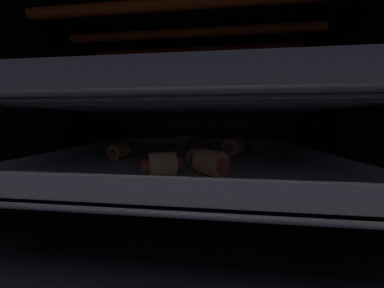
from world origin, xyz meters
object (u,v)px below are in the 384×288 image
pig_in_blanket_lower_2 (234,146)px  pig_in_blanket_upper_1 (230,86)px  pig_in_blanket_lower_6 (183,141)px  pig_in_blanket_upper_3 (202,89)px  pig_in_blanket_lower_1 (211,163)px  pig_in_blanket_lower_5 (119,152)px  pig_in_blanket_upper_5 (129,102)px  heating_element (190,33)px  pig_in_blanket_lower_0 (163,165)px  oven_rack_upper (190,108)px  pig_in_blanket_lower_8 (197,141)px  pig_in_blanket_upper_0 (287,83)px  oven_rack_lower (190,162)px  baking_tray_upper (190,102)px  pig_in_blanket_lower_4 (195,155)px  pig_in_blanket_upper_4 (95,87)px  pig_in_blanket_upper_2 (146,84)px  pig_in_blanket_lower_7 (182,140)px  pig_in_blanket_lower_3 (261,143)px  baking_tray_lower (190,157)px

pig_in_blanket_lower_2 → pig_in_blanket_upper_1: (-1.68, -5.95, 10.42)cm
pig_in_blanket_lower_6 → pig_in_blanket_upper_3: pig_in_blanket_upper_3 is taller
pig_in_blanket_lower_1 → pig_in_blanket_upper_3: (-1.61, 8.60, 10.19)cm
pig_in_blanket_lower_5 → pig_in_blanket_upper_5: bearing=109.1°
heating_element → pig_in_blanket_upper_3: size_ratio=9.03×
pig_in_blanket_lower_0 → pig_in_blanket_upper_5: size_ratio=1.09×
oven_rack_upper → pig_in_blanket_upper_3: bearing=-59.7°
pig_in_blanket_upper_3 → pig_in_blanket_lower_8: bearing=97.1°
pig_in_blanket_upper_0 → oven_rack_lower: bearing=152.5°
pig_in_blanket_lower_0 → baking_tray_upper: baking_tray_upper is taller
pig_in_blanket_lower_4 → pig_in_blanket_upper_4: pig_in_blanket_upper_4 is taller
oven_rack_lower → pig_in_blanket_upper_3: pig_in_blanket_upper_3 is taller
heating_element → pig_in_blanket_upper_1: heating_element is taller
pig_in_blanket_lower_1 → pig_in_blanket_lower_5: 17.98cm
heating_element → pig_in_blanket_upper_5: size_ratio=9.54×
pig_in_blanket_lower_8 → pig_in_blanket_upper_2: size_ratio=1.21×
pig_in_blanket_lower_7 → oven_rack_upper: oven_rack_upper is taller
heating_element → pig_in_blanket_lower_0: (-1.73, -13.82, -20.89)cm
pig_in_blanket_upper_0 → pig_in_blanket_upper_5: size_ratio=1.11×
pig_in_blanket_lower_3 → pig_in_blanket_upper_4: pig_in_blanket_upper_4 is taller
pig_in_blanket_lower_8 → oven_rack_upper: oven_rack_upper is taller
pig_in_blanket_lower_2 → pig_in_blanket_lower_8: pig_in_blanket_lower_2 is taller
pig_in_blanket_lower_8 → pig_in_blanket_upper_3: 19.52cm
oven_rack_lower → pig_in_blanket_lower_1: pig_in_blanket_lower_1 is taller
pig_in_blanket_upper_5 → pig_in_blanket_lower_4: bearing=-45.6°
pig_in_blanket_lower_4 → pig_in_blanket_lower_6: size_ratio=1.12×
pig_in_blanket_lower_6 → pig_in_blanket_upper_3: bearing=-69.1°
pig_in_blanket_lower_2 → pig_in_blanket_lower_3: size_ratio=0.91×
pig_in_blanket_upper_4 → baking_tray_upper: bearing=23.4°
pig_in_blanket_upper_4 → pig_in_blanket_lower_7: bearing=62.0°
baking_tray_lower → pig_in_blanket_lower_4: (1.58, -6.79, 1.71)cm
pig_in_blanket_lower_3 → pig_in_blanket_upper_5: bearing=172.0°
pig_in_blanket_lower_3 → pig_in_blanket_upper_3: pig_in_blanket_upper_3 is taller
oven_rack_upper → pig_in_blanket_lower_4: bearing=-76.9°
pig_in_blanket_lower_0 → pig_in_blanket_lower_1: pig_in_blanket_lower_1 is taller
oven_rack_lower → pig_in_blanket_upper_2: (-5.72, -7.49, 13.61)cm
pig_in_blanket_lower_6 → pig_in_blanket_upper_1: bearing=-56.6°
pig_in_blanket_lower_0 → pig_in_blanket_upper_1: (8.51, 8.77, 10.62)cm
oven_rack_lower → pig_in_blanket_upper_5: (-18.45, 13.65, 13.30)cm
pig_in_blanket_lower_3 → pig_in_blanket_upper_4: bearing=-153.5°
pig_in_blanket_upper_2 → pig_in_blanket_lower_1: bearing=-28.0°
heating_element → baking_tray_lower: 22.81cm
pig_in_blanket_upper_2 → pig_in_blanket_upper_1: bearing=11.0°
pig_in_blanket_upper_0 → pig_in_blanket_upper_2: 20.02cm
pig_in_blanket_lower_5 → pig_in_blanket_lower_8: bearing=53.6°
oven_rack_lower → pig_in_blanket_upper_4: size_ratio=8.69×
pig_in_blanket_lower_5 → pig_in_blanket_upper_2: bearing=-24.0°
pig_in_blanket_lower_4 → pig_in_blanket_lower_8: 19.09cm
pig_in_blanket_lower_4 → pig_in_blanket_lower_8: bearing=93.7°
pig_in_blanket_lower_3 → pig_in_blanket_lower_6: (-18.59, 0.53, 0.21)cm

